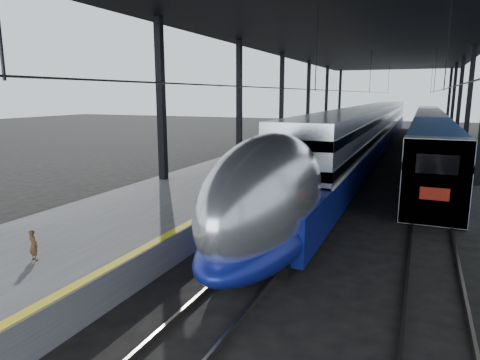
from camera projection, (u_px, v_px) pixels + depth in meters
The scene contains 8 objects.
ground at pixel (224, 242), 15.63m from camera, with size 160.00×160.00×0.00m, color black.
platform at pixel (289, 154), 34.93m from camera, with size 6.00×80.00×1.00m, color #4C4C4F.
yellow_strip at pixel (323, 150), 33.76m from camera, with size 0.30×80.00×0.01m, color gold.
rails at pixel (392, 166), 31.95m from camera, with size 6.52×80.00×0.16m.
canopy at pixel (363, 41), 31.17m from camera, with size 18.00×75.00×9.47m.
tgv_train at pixel (369, 132), 38.38m from camera, with size 2.97×65.20×4.26m.
second_train at pixel (429, 131), 41.55m from camera, with size 2.61×56.05×3.60m.
child at pixel (33, 245), 11.21m from camera, with size 0.30×0.20×0.83m, color #472E17.
Camera 1 is at (6.33, -13.48, 5.30)m, focal length 32.00 mm.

